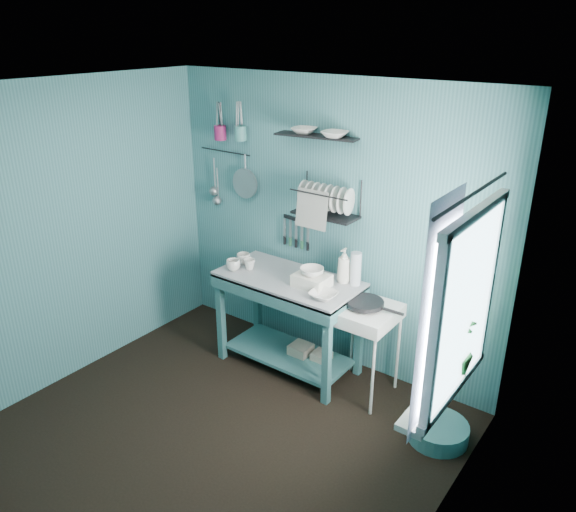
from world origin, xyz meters
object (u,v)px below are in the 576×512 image
Objects in this scene: mug_right at (243,259)px; colander at (245,183)px; soap_bottle at (344,266)px; floor_basin at (438,431)px; work_counter at (289,323)px; hotplate_stand at (362,350)px; mug_left at (233,265)px; storage_tin_large at (301,356)px; utensil_cup_magenta at (220,133)px; potted_plant at (452,346)px; wash_tub at (312,280)px; dish_rack at (326,197)px; storage_tin_small at (321,362)px; water_bottle at (356,269)px; mug_mid at (249,264)px; utensil_cup_teal at (240,133)px; frying_pan at (365,303)px.

colander reaches higher than mug_right.
floor_basin is at bearing -17.22° from soap_bottle.
work_counter is 1.55× the size of hotplate_stand.
storage_tin_large is at bearing 19.90° from mug_left.
utensil_cup_magenta is 0.28× the size of potted_plant.
wash_tub is 0.51× the size of dish_rack.
mug_right is 0.97m from dish_rack.
mug_left reaches higher than storage_tin_small.
work_counter is at bearing -175.25° from hotplate_stand.
floor_basin is (0.76, -0.17, -0.33)m from hotplate_stand.
storage_tin_small is at bearing 17.10° from mug_left.
dish_rack is 1.72m from potted_plant.
wash_tub is 1.40× the size of storage_tin_small.
potted_plant reaches higher than water_bottle.
mug_right is at bearing 165.84° from potted_plant.
wash_tub reaches higher than storage_tin_large.
water_bottle is 1.39m from floor_basin.
dish_rack reaches higher than storage_tin_small.
mug_mid is 0.63m from wash_tub.
water_bottle is 1.40× the size of storage_tin_small.
potted_plant is at bearing -19.60° from utensil_cup_teal.
hotplate_stand is at bearing -27.40° from soap_bottle.
potted_plant is 2.29× the size of storage_tin_small.
storage_tin_large is (0.60, 0.05, -0.81)m from mug_right.
mug_mid is 0.22× the size of floor_basin.
utensil_cup_magenta is (-0.53, 0.47, 1.02)m from mug_left.
mug_mid is at bearing -44.26° from utensil_cup_teal.
dish_rack is 1.04m from utensil_cup_teal.
hotplate_stand is 6.09× the size of utensil_cup_magenta.
hotplate_stand is 3.60× the size of storage_tin_large.
soap_bottle is at bearing 152.60° from frying_pan.
mug_mid is 1.22m from hotplate_stand.
mug_right is 0.27× the size of floor_basin.
floor_basin is at bearing -12.93° from frying_pan.
dish_rack is at bearing 32.56° from mug_left.
water_bottle is at bearing 22.04° from storage_tin_large.
utensil_cup_teal reaches higher than floor_basin.
hotplate_stand is at bearing -41.74° from water_bottle.
storage_tin_small is 1.19m from floor_basin.
mug_mid is at bearing -151.23° from dish_rack.
work_counter is 0.70m from mug_left.
utensil_cup_magenta is 0.65× the size of storage_tin_small.
mug_mid is 0.36× the size of water_bottle.
storage_tin_small is at bearing 63.43° from wash_tub.
potted_plant is at bearing -69.63° from floor_basin.
mug_right is at bearing 97.13° from mug_left.
water_bottle is 2.15× the size of utensil_cup_teal.
mug_mid is 1.17m from utensil_cup_teal.
storage_tin_small is (0.80, 0.08, -0.82)m from mug_right.
hotplate_stand is 1.27m from potted_plant.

